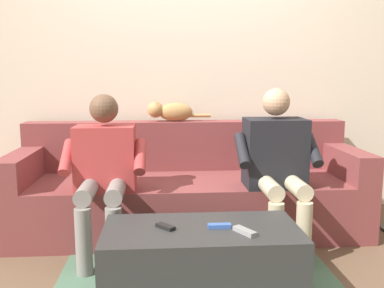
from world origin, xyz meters
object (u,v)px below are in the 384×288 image
object	(u,v)px
couch	(188,191)
person_right_seated	(104,166)
cat_on_backrest	(170,111)
person_left_seated	(277,159)
coffee_table	(201,263)
remote_black	(165,227)
remote_gray	(245,231)
remote_blue	(219,226)

from	to	relation	value
couch	person_right_seated	xyz separation A→B (m)	(0.59, 0.42, 0.31)
cat_on_backrest	person_left_seated	bearing A→B (deg)	137.24
coffee_table	cat_on_backrest	distance (m)	1.52
couch	person_left_seated	bearing A→B (deg)	146.18
remote_black	remote_gray	size ratio (longest dim) A/B	0.82
person_right_seated	coffee_table	bearing A→B (deg)	131.85
couch	remote_black	size ratio (longest dim) A/B	23.07
person_right_seated	remote_blue	bearing A→B (deg)	135.84
coffee_table	cat_on_backrest	size ratio (longest dim) A/B	1.99
couch	remote_gray	world-z (taller)	couch
coffee_table	remote_black	world-z (taller)	remote_black
coffee_table	remote_gray	distance (m)	0.31
person_left_seated	cat_on_backrest	bearing A→B (deg)	-42.76
couch	remote_blue	world-z (taller)	couch
cat_on_backrest	coffee_table	bearing A→B (deg)	95.61
cat_on_backrest	remote_black	size ratio (longest dim) A/B	4.58
person_left_seated	remote_gray	distance (m)	0.89
person_left_seated	remote_blue	distance (m)	0.87
remote_blue	remote_black	distance (m)	0.28
remote_gray	couch	bearing A→B (deg)	-21.01
cat_on_backrest	remote_blue	size ratio (longest dim) A/B	4.27
cat_on_backrest	couch	bearing A→B (deg)	116.00
couch	person_left_seated	xyz separation A→B (m)	(-0.59, 0.39, 0.33)
remote_black	person_right_seated	bearing A→B (deg)	-10.89
couch	coffee_table	world-z (taller)	couch
coffee_table	remote_blue	world-z (taller)	remote_blue
coffee_table	remote_black	distance (m)	0.28
remote_blue	remote_black	size ratio (longest dim) A/B	1.07
person_right_seated	person_left_seated	bearing A→B (deg)	-178.53
person_left_seated	coffee_table	bearing A→B (deg)	49.43
couch	remote_black	world-z (taller)	couch
coffee_table	person_right_seated	world-z (taller)	person_right_seated
remote_black	cat_on_backrest	bearing A→B (deg)	-44.76
coffee_table	remote_gray	world-z (taller)	remote_gray
remote_gray	remote_blue	bearing A→B (deg)	21.80
coffee_table	person_left_seated	world-z (taller)	person_left_seated
remote_blue	remote_black	xyz separation A→B (m)	(0.28, -0.01, -0.00)
cat_on_backrest	remote_black	world-z (taller)	cat_on_backrest
remote_black	remote_gray	world-z (taller)	remote_gray
person_right_seated	cat_on_backrest	bearing A→B (deg)	-123.15
coffee_table	remote_gray	xyz separation A→B (m)	(-0.21, 0.09, 0.21)
remote_gray	coffee_table	bearing A→B (deg)	34.67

